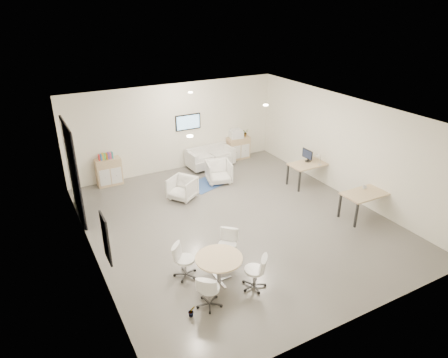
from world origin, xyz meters
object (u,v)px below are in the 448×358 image
desk_front (367,195)px  round_table (219,261)px  sideboard_right (238,148)px  armchair_left (182,187)px  loveseat (210,158)px  sideboard_left (109,172)px  armchair_right (219,171)px  desk_rear (310,165)px

desk_front → round_table: desk_front is taller
sideboard_right → armchair_left: 4.00m
loveseat → sideboard_left: bearing=173.1°
armchair_right → desk_rear: armchair_right is taller
desk_rear → round_table: bearing=-149.8°
loveseat → armchair_right: size_ratio=2.12×
sideboard_right → armchair_left: bearing=-147.0°
armchair_right → loveseat: bearing=90.0°
sideboard_left → loveseat: (3.77, -0.19, -0.12)m
loveseat → desk_front: bearing=-71.5°
sideboard_right → desk_front: 5.90m
armchair_left → armchair_right: size_ratio=0.94×
armchair_left → round_table: bearing=-46.8°
round_table → armchair_right: bearing=62.3°
armchair_left → armchair_right: armchair_right is taller
sideboard_left → sideboard_right: sideboard_left is taller
armchair_right → desk_front: 4.98m
sideboard_left → sideboard_right: bearing=0.0°
sideboard_left → loveseat: bearing=-2.9°
sideboard_right → desk_rear: (0.96, -3.25, 0.26)m
desk_rear → armchair_right: bearing=148.2°
desk_rear → round_table: (-5.21, -3.15, -0.14)m
sideboard_left → sideboard_right: size_ratio=1.06×
desk_rear → desk_front: (-0.01, -2.57, 0.01)m
sideboard_left → loveseat: size_ratio=0.53×
sideboard_right → loveseat: bearing=-171.9°
sideboard_left → armchair_left: bearing=-50.3°
sideboard_left → desk_rear: bearing=-28.0°
armchair_left → desk_rear: bearing=41.3°
loveseat → armchair_left: size_ratio=2.25×
armchair_right → desk_rear: 3.16m
sideboard_right → desk_rear: size_ratio=0.59×
armchair_right → round_table: (-2.51, -4.77, 0.15)m
armchair_right → round_table: size_ratio=0.79×
desk_rear → desk_front: 2.57m
sideboard_left → desk_rear: 6.93m
armchair_left → loveseat: bearing=100.5°
sideboard_left → sideboard_right: 5.15m
armchair_right → armchair_left: bearing=-147.1°
armchair_right → desk_rear: size_ratio=0.56×
loveseat → round_table: size_ratio=1.66×
loveseat → desk_front: size_ratio=1.17×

